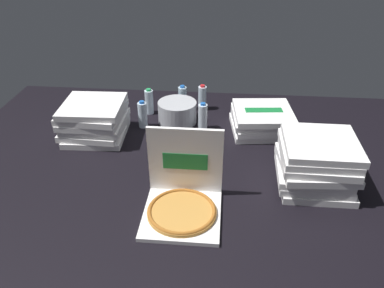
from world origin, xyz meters
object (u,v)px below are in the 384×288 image
pizza_stack_right_near (262,120)px  pizza_stack_center_far (316,163)px  ice_bucket (177,112)px  water_bottle_2 (203,117)px  water_bottle_4 (143,115)px  water_bottle_0 (182,98)px  water_bottle_3 (202,98)px  pizza_stack_right_mid (94,120)px  water_bottle_1 (149,102)px  open_pizza_box (183,199)px

pizza_stack_right_near → pizza_stack_center_far: pizza_stack_center_far is taller
ice_bucket → water_bottle_2: water_bottle_2 is taller
pizza_stack_center_far → water_bottle_4: pizza_stack_center_far is taller
water_bottle_2 → water_bottle_4: bearing=-178.8°
water_bottle_0 → water_bottle_3: (0.15, 0.02, 0.00)m
pizza_stack_right_mid → water_bottle_1: pizza_stack_right_mid is taller
open_pizza_box → water_bottle_0: 1.20m
water_bottle_2 → water_bottle_0: bearing=121.1°
ice_bucket → water_bottle_4: bearing=-157.5°
pizza_stack_center_far → ice_bucket: 1.12m
open_pizza_box → water_bottle_3: size_ratio=2.07×
ice_bucket → water_bottle_0: bearing=85.6°
water_bottle_1 → water_bottle_3: same height
pizza_stack_right_near → water_bottle_0: size_ratio=2.25×
pizza_stack_right_near → water_bottle_0: 0.66m
ice_bucket → pizza_stack_right_near: bearing=-7.4°
open_pizza_box → pizza_stack_right_mid: size_ratio=0.99×
pizza_stack_right_mid → water_bottle_4: 0.35m
water_bottle_3 → water_bottle_4: size_ratio=1.00×
ice_bucket → water_bottle_1: (-0.23, 0.12, 0.02)m
open_pizza_box → water_bottle_3: open_pizza_box is taller
open_pizza_box → pizza_stack_right_mid: (-0.69, 0.73, 0.05)m
pizza_stack_center_far → water_bottle_0: size_ratio=2.14×
water_bottle_0 → water_bottle_2: 0.35m
open_pizza_box → ice_bucket: size_ratio=1.48×
ice_bucket → water_bottle_0: (0.02, 0.21, 0.02)m
pizza_stack_right_near → water_bottle_3: 0.54m
pizza_stack_center_far → water_bottle_4: 1.26m
water_bottle_4 → water_bottle_3: bearing=38.8°
open_pizza_box → water_bottle_2: (0.04, 0.90, 0.02)m
water_bottle_0 → water_bottle_3: 0.16m
pizza_stack_center_far → water_bottle_4: bearing=151.8°
open_pizza_box → water_bottle_4: bearing=113.7°
open_pizza_box → water_bottle_4: 0.97m
open_pizza_box → pizza_stack_right_near: open_pizza_box is taller
pizza_stack_right_mid → water_bottle_4: size_ratio=2.10×
water_bottle_1 → water_bottle_4: size_ratio=1.00×
pizza_stack_center_far → pizza_stack_right_mid: bearing=162.9°
water_bottle_0 → water_bottle_1: bearing=-161.0°
open_pizza_box → pizza_stack_center_far: 0.78m
water_bottle_4 → ice_bucket: bearing=22.5°
water_bottle_1 → open_pizza_box: bearing=-70.9°
ice_bucket → water_bottle_0: size_ratio=1.40×
pizza_stack_right_near → water_bottle_4: size_ratio=2.25×
pizza_stack_right_near → water_bottle_3: bearing=145.1°
ice_bucket → water_bottle_4: size_ratio=1.40×
water_bottle_0 → water_bottle_3: size_ratio=1.00×
ice_bucket → pizza_stack_right_mid: bearing=-154.5°
pizza_stack_right_mid → water_bottle_1: bearing=50.7°
pizza_stack_right_mid → ice_bucket: size_ratio=1.50×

